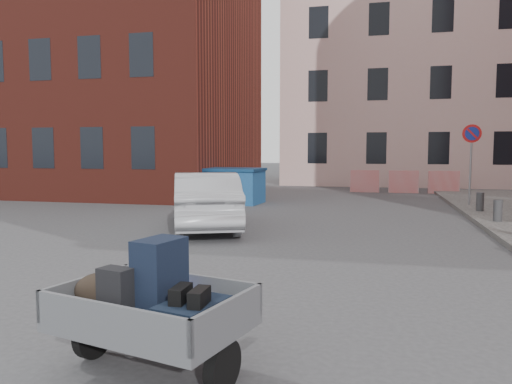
# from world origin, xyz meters

# --- Properties ---
(ground) EXTENTS (120.00, 120.00, 0.00)m
(ground) POSITION_xyz_m (0.00, 0.00, 0.00)
(ground) COLOR #38383A
(ground) RESTS_ON ground
(building_brick) EXTENTS (12.00, 10.00, 14.00)m
(building_brick) POSITION_xyz_m (-9.00, 13.00, 7.00)
(building_brick) COLOR #591E16
(building_brick) RESTS_ON ground
(building_pink) EXTENTS (16.00, 8.00, 14.00)m
(building_pink) POSITION_xyz_m (6.00, 22.00, 7.00)
(building_pink) COLOR beige
(building_pink) RESTS_ON ground
(far_building) EXTENTS (6.00, 6.00, 8.00)m
(far_building) POSITION_xyz_m (-20.00, 22.00, 4.00)
(far_building) COLOR maroon
(far_building) RESTS_ON ground
(no_parking_sign) EXTENTS (0.60, 0.09, 2.65)m
(no_parking_sign) POSITION_xyz_m (6.00, 9.48, 2.01)
(no_parking_sign) COLOR gray
(no_parking_sign) RESTS_ON sidewalk
(barriers) EXTENTS (4.70, 0.18, 1.00)m
(barriers) POSITION_xyz_m (4.20, 15.00, 0.50)
(barriers) COLOR red
(barriers) RESTS_ON ground
(trailer) EXTENTS (1.82, 1.95, 1.20)m
(trailer) POSITION_xyz_m (1.01, -4.21, 0.61)
(trailer) COLOR black
(trailer) RESTS_ON ground
(dumpster) EXTENTS (3.17, 1.84, 1.27)m
(dumpster) POSITION_xyz_m (-2.53, 9.23, 0.64)
(dumpster) COLOR #1D518D
(dumpster) RESTS_ON ground
(silver_car) EXTENTS (2.95, 4.49, 1.40)m
(silver_car) POSITION_xyz_m (-1.15, 3.50, 0.70)
(silver_car) COLOR #A0A1A7
(silver_car) RESTS_ON ground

